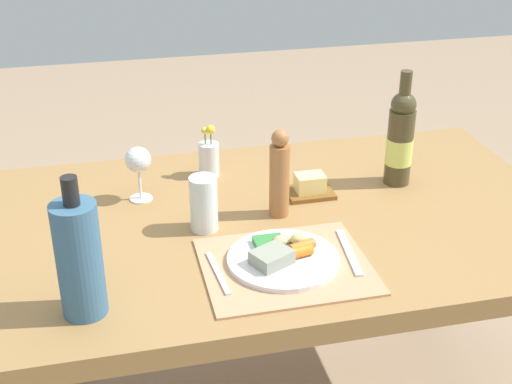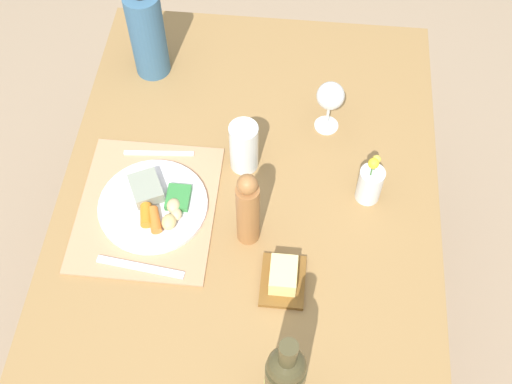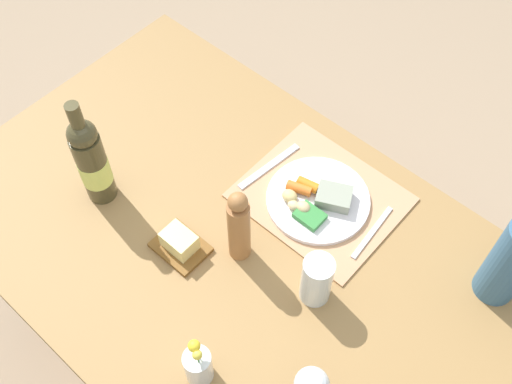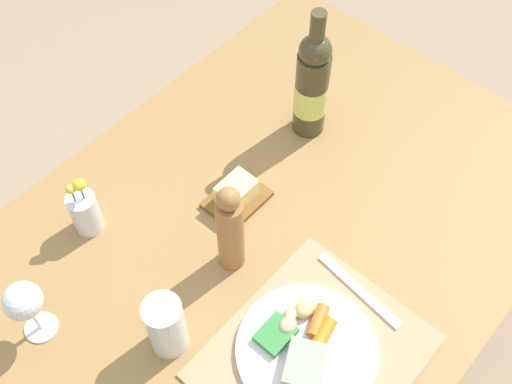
{
  "view_description": "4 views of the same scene",
  "coord_description": "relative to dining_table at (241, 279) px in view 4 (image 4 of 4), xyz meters",
  "views": [
    {
      "loc": [
        -0.45,
        -1.58,
        1.62
      ],
      "look_at": [
        -0.08,
        -0.0,
        0.79
      ],
      "focal_mm": 49.63,
      "sensor_mm": 36.0,
      "label": 1
    },
    {
      "loc": [
        0.73,
        0.1,
        2.05
      ],
      "look_at": [
        -0.08,
        0.02,
        0.8
      ],
      "focal_mm": 45.17,
      "sensor_mm": 36.0,
      "label": 2
    },
    {
      "loc": [
        -0.52,
        0.52,
        2.03
      ],
      "look_at": [
        0.03,
        -0.1,
        0.8
      ],
      "focal_mm": 43.09,
      "sensor_mm": 36.0,
      "label": 3
    },
    {
      "loc": [
        -0.45,
        -0.44,
        1.84
      ],
      "look_at": [
        0.09,
        0.04,
        0.81
      ],
      "focal_mm": 44.26,
      "sensor_mm": 36.0,
      "label": 4
    }
  ],
  "objects": [
    {
      "name": "ground_plane",
      "position": [
        0.0,
        0.0,
        -0.62
      ],
      "size": [
        8.0,
        8.0,
        0.0
      ],
      "primitive_type": "plane",
      "color": "tan"
    },
    {
      "name": "dining_table",
      "position": [
        0.0,
        0.0,
        0.0
      ],
      "size": [
        1.52,
        0.94,
        0.71
      ],
      "color": "#9B7242",
      "rests_on": "ground_plane"
    },
    {
      "name": "placemat",
      "position": [
        -0.06,
        -0.24,
        0.09
      ],
      "size": [
        0.39,
        0.33,
        0.01
      ],
      "primitive_type": "cube",
      "color": "tan",
      "rests_on": "dining_table"
    },
    {
      "name": "dinner_plate",
      "position": [
        -0.06,
        -0.22,
        0.11
      ],
      "size": [
        0.27,
        0.27,
        0.05
      ],
      "color": "white",
      "rests_on": "placemat"
    },
    {
      "name": "knife",
      "position": [
        0.1,
        -0.23,
        0.1
      ],
      "size": [
        0.04,
        0.21,
        0.0
      ],
      "primitive_type": "cube",
      "rotation": [
        0.0,
        0.0,
        -0.11
      ],
      "color": "silver",
      "rests_on": "placemat"
    },
    {
      "name": "pepper_mill",
      "position": [
        -0.01,
        0.01,
        0.2
      ],
      "size": [
        0.05,
        0.05,
        0.24
      ],
      "color": "#A46939",
      "rests_on": "dining_table"
    },
    {
      "name": "flower_vase",
      "position": [
        -0.15,
        0.29,
        0.14
      ],
      "size": [
        0.06,
        0.06,
        0.16
      ],
      "color": "silver",
      "rests_on": "dining_table"
    },
    {
      "name": "wine_glass",
      "position": [
        -0.36,
        0.18,
        0.2
      ],
      "size": [
        0.07,
        0.07,
        0.16
      ],
      "color": "white",
      "rests_on": "dining_table"
    },
    {
      "name": "water_tumbler",
      "position": [
        -0.22,
        -0.02,
        0.15
      ],
      "size": [
        0.07,
        0.07,
        0.15
      ],
      "color": "silver",
      "rests_on": "dining_table"
    },
    {
      "name": "wine_bottle",
      "position": [
        0.37,
        0.12,
        0.22
      ],
      "size": [
        0.08,
        0.08,
        0.33
      ],
      "color": "#463E23",
      "rests_on": "dining_table"
    },
    {
      "name": "butter_dish",
      "position": [
        0.1,
        0.1,
        0.11
      ],
      "size": [
        0.13,
        0.1,
        0.06
      ],
      "color": "brown",
      "rests_on": "dining_table"
    }
  ]
}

